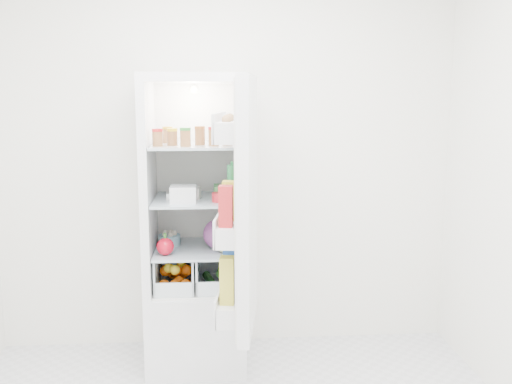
{
  "coord_description": "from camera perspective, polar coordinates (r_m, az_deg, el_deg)",
  "views": [
    {
      "loc": [
        -0.08,
        -2.24,
        1.67
      ],
      "look_at": [
        0.16,
        0.95,
        1.13
      ],
      "focal_mm": 40.0,
      "sensor_mm": 36.0,
      "label": 1
    }
  ],
  "objects": [
    {
      "name": "tub_green",
      "position": [
        3.46,
        -3.36,
        0.03
      ],
      "size": [
        0.11,
        0.14,
        0.08
      ],
      "primitive_type": "cube",
      "rotation": [
        0.0,
        0.0,
        0.03
      ],
      "color": "#418F46",
      "rests_on": "shelf_mid"
    },
    {
      "name": "squeeze_bottle",
      "position": [
        3.6,
        -2.95,
        6.51
      ],
      "size": [
        0.06,
        0.06,
        0.18
      ],
      "primitive_type": "cylinder",
      "rotation": [
        0.0,
        0.0,
        0.13
      ],
      "color": "silver",
      "rests_on": "shelf_top"
    },
    {
      "name": "refrigerator",
      "position": [
        3.63,
        -6.02,
        -6.56
      ],
      "size": [
        0.6,
        0.6,
        1.8
      ],
      "color": "white",
      "rests_on": "ground"
    },
    {
      "name": "room_walls",
      "position": [
        2.24,
        -2.22,
        7.5
      ],
      "size": [
        3.02,
        3.02,
        2.61
      ],
      "color": "white",
      "rests_on": "ground"
    },
    {
      "name": "red_cabbage",
      "position": [
        3.49,
        -3.79,
        -4.21
      ],
      "size": [
        0.18,
        0.18,
        0.18
      ],
      "primitive_type": "sphere",
      "color": "#521E5A",
      "rests_on": "shelf_low"
    },
    {
      "name": "crisper_right",
      "position": [
        3.59,
        -4.06,
        -7.66
      ],
      "size": [
        0.23,
        0.46,
        0.22
      ],
      "primitive_type": null,
      "color": "silver",
      "rests_on": "refrigerator"
    },
    {
      "name": "bell_pepper",
      "position": [
        3.4,
        -9.06,
        -5.41
      ],
      "size": [
        0.1,
        0.1,
        0.1
      ],
      "primitive_type": "sphere",
      "color": "red",
      "rests_on": "shelf_low"
    },
    {
      "name": "tin_red",
      "position": [
        3.35,
        -3.75,
        -0.53
      ],
      "size": [
        0.1,
        0.1,
        0.05
      ],
      "primitive_type": "cylinder",
      "rotation": [
        0.0,
        0.0,
        0.37
      ],
      "color": "red",
      "rests_on": "shelf_mid"
    },
    {
      "name": "veg_pile",
      "position": [
        3.6,
        -3.97,
        -8.38
      ],
      "size": [
        0.16,
        0.3,
        0.1
      ],
      "color": "#1D4E1A",
      "rests_on": "refrigerator"
    },
    {
      "name": "mushroom_bowl",
      "position": [
        3.63,
        -8.66,
        -4.76
      ],
      "size": [
        0.17,
        0.17,
        0.06
      ],
      "primitive_type": "cylinder",
      "rotation": [
        0.0,
        0.0,
        -0.25
      ],
      "color": "#86B8C8",
      "rests_on": "shelf_low"
    },
    {
      "name": "foil_tray",
      "position": [
        3.5,
        -7.82,
        -0.31
      ],
      "size": [
        0.15,
        0.12,
        0.04
      ],
      "primitive_type": "cube",
      "rotation": [
        0.0,
        0.0,
        0.1
      ],
      "color": "silver",
      "rests_on": "shelf_mid"
    },
    {
      "name": "shelf_low",
      "position": [
        3.55,
        -6.07,
        -5.68
      ],
      "size": [
        0.49,
        0.53,
        0.01
      ],
      "primitive_type": "cube",
      "color": "#A8BAC5",
      "rests_on": "refrigerator"
    },
    {
      "name": "shelf_top",
      "position": [
        3.44,
        -6.26,
        4.66
      ],
      "size": [
        0.49,
        0.53,
        0.02
      ],
      "primitive_type": "cube",
      "color": "#A8BAC5",
      "rests_on": "refrigerator"
    },
    {
      "name": "condiment_jars",
      "position": [
        3.35,
        -6.71,
        5.39
      ],
      "size": [
        0.46,
        0.32,
        0.08
      ],
      "color": "#B21919",
      "rests_on": "shelf_top"
    },
    {
      "name": "tub_cream",
      "position": [
        3.48,
        -6.51,
        -0.09
      ],
      "size": [
        0.12,
        0.12,
        0.06
      ],
      "primitive_type": "cube",
      "rotation": [
        0.0,
        0.0,
        -0.11
      ],
      "color": "silver",
      "rests_on": "shelf_mid"
    },
    {
      "name": "citrus_pile",
      "position": [
        3.58,
        -7.98,
        -8.25
      ],
      "size": [
        0.2,
        0.31,
        0.16
      ],
      "color": "orange",
      "rests_on": "refrigerator"
    },
    {
      "name": "crisper_left",
      "position": [
        3.59,
        -8.0,
        -7.69
      ],
      "size": [
        0.23,
        0.46,
        0.22
      ],
      "primitive_type": null,
      "color": "silver",
      "rests_on": "refrigerator"
    },
    {
      "name": "fridge_door",
      "position": [
        2.91,
        -1.42,
        -1.89
      ],
      "size": [
        0.24,
        0.6,
        1.3
      ],
      "rotation": [
        0.0,
        0.0,
        1.43
      ],
      "color": "white",
      "rests_on": "refrigerator"
    },
    {
      "name": "tub_white",
      "position": [
        3.36,
        -7.27,
        -0.2
      ],
      "size": [
        0.15,
        0.15,
        0.1
      ],
      "primitive_type": "cube",
      "rotation": [
        0.0,
        0.0,
        -0.01
      ],
      "color": "white",
      "rests_on": "shelf_mid"
    },
    {
      "name": "salad_bag",
      "position": [
        3.41,
        -3.1,
        -5.16
      ],
      "size": [
        0.11,
        0.11,
        0.11
      ],
      "primitive_type": "sphere",
      "color": "#AFC795",
      "rests_on": "shelf_low"
    },
    {
      "name": "shelf_mid",
      "position": [
        3.48,
        -6.16,
        -0.75
      ],
      "size": [
        0.49,
        0.53,
        0.02
      ],
      "primitive_type": "cube",
      "color": "#A8BAC5",
      "rests_on": "refrigerator"
    }
  ]
}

